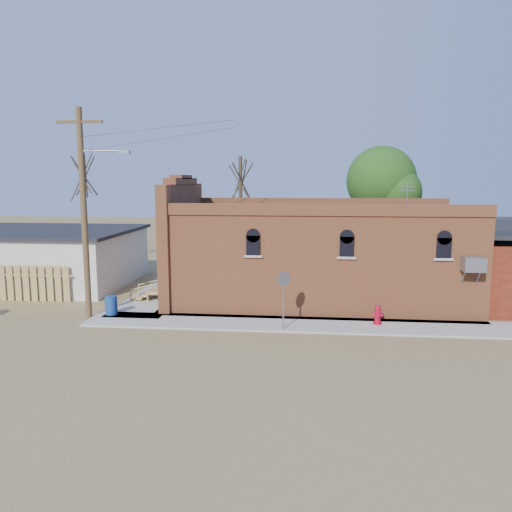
# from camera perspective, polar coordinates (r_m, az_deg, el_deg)

# --- Properties ---
(ground) EXTENTS (120.00, 120.00, 0.00)m
(ground) POSITION_cam_1_polar(r_m,az_deg,el_deg) (20.24, 1.93, -8.57)
(ground) COLOR brown
(ground) RESTS_ON ground
(sidewalk_south) EXTENTS (19.00, 2.20, 0.08)m
(sidewalk_south) POSITION_cam_1_polar(r_m,az_deg,el_deg) (21.06, 6.21, -7.82)
(sidewalk_south) COLOR #9E9991
(sidewalk_south) RESTS_ON ground
(sidewalk_west) EXTENTS (2.60, 10.00, 0.08)m
(sidewalk_west) POSITION_cam_1_polar(r_m,az_deg,el_deg) (27.06, -10.66, -4.19)
(sidewalk_west) COLOR #9E9991
(sidewalk_west) RESTS_ON ground
(brick_bar) EXTENTS (16.40, 7.97, 6.30)m
(brick_bar) POSITION_cam_1_polar(r_m,az_deg,el_deg) (25.06, 6.55, 0.23)
(brick_bar) COLOR #BC6439
(brick_bar) RESTS_ON ground
(wood_fence) EXTENTS (5.20, 0.10, 1.80)m
(wood_fence) POSITION_cam_1_polar(r_m,az_deg,el_deg) (27.52, -25.15, -2.83)
(wood_fence) COLOR #A3834A
(wood_fence) RESTS_ON ground
(utility_pole) EXTENTS (3.12, 0.26, 9.00)m
(utility_pole) POSITION_cam_1_polar(r_m,az_deg,el_deg) (22.58, -18.96, 5.09)
(utility_pole) COLOR #492E1D
(utility_pole) RESTS_ON ground
(tree_bare_near) EXTENTS (2.80, 2.80, 7.65)m
(tree_bare_near) POSITION_cam_1_polar(r_m,az_deg,el_deg) (32.57, -1.79, 8.62)
(tree_bare_near) COLOR #3F3024
(tree_bare_near) RESTS_ON ground
(tree_bare_far) EXTENTS (2.80, 2.80, 8.16)m
(tree_bare_far) POSITION_cam_1_polar(r_m,az_deg,el_deg) (36.62, -19.11, 8.78)
(tree_bare_far) COLOR #3F3024
(tree_bare_far) RESTS_ON ground
(tree_leafy) EXTENTS (4.40, 4.40, 8.15)m
(tree_leafy) POSITION_cam_1_polar(r_m,az_deg,el_deg) (33.13, 14.12, 8.32)
(tree_leafy) COLOR #3F3024
(tree_leafy) RESTS_ON ground
(fire_hydrant) EXTENTS (0.46, 0.43, 0.81)m
(fire_hydrant) POSITION_cam_1_polar(r_m,az_deg,el_deg) (21.38, 13.74, -6.54)
(fire_hydrant) COLOR #9E091D
(fire_hydrant) RESTS_ON sidewalk_south
(stop_sign) EXTENTS (0.53, 0.46, 2.38)m
(stop_sign) POSITION_cam_1_polar(r_m,az_deg,el_deg) (19.80, 3.18, -3.25)
(stop_sign) COLOR gray
(stop_sign) RESTS_ON sidewalk_south
(trash_barrel) EXTENTS (0.55, 0.55, 0.83)m
(trash_barrel) POSITION_cam_1_polar(r_m,az_deg,el_deg) (23.15, -16.22, -5.43)
(trash_barrel) COLOR navy
(trash_barrel) RESTS_ON sidewalk_west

